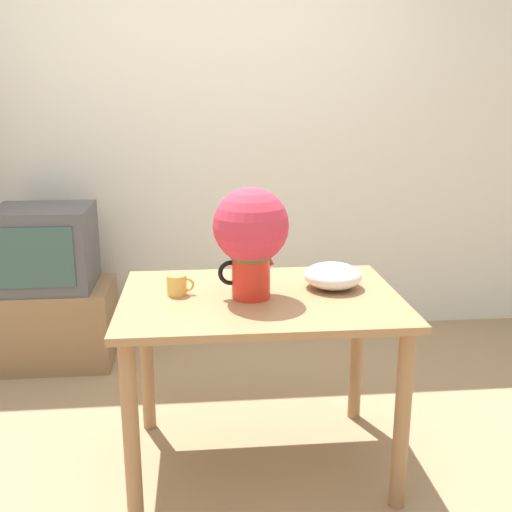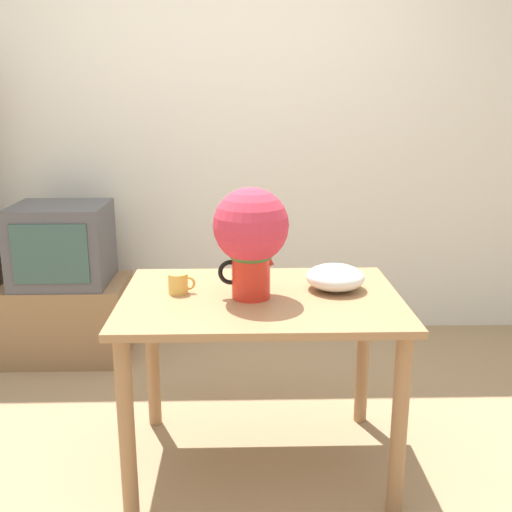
% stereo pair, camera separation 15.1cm
% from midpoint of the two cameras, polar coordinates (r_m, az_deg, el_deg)
% --- Properties ---
extents(ground_plane, '(12.00, 12.00, 0.00)m').
position_cam_midpoint_polar(ground_plane, '(2.64, -5.03, -20.24)').
color(ground_plane, '#9E7F5B').
extents(wall_back, '(8.00, 0.05, 2.60)m').
position_cam_midpoint_polar(wall_back, '(3.82, -5.72, 11.65)').
color(wall_back, silver).
rests_on(wall_back, ground_plane).
extents(table, '(1.11, 0.78, 0.75)m').
position_cam_midpoint_polar(table, '(2.42, -1.37, -6.57)').
color(table, '#A3754C').
rests_on(table, ground_plane).
extents(flower_vase, '(0.29, 0.29, 0.44)m').
position_cam_midpoint_polar(flower_vase, '(2.29, -2.37, 2.05)').
color(flower_vase, red).
rests_on(flower_vase, table).
extents(coffee_mug, '(0.11, 0.08, 0.08)m').
position_cam_midpoint_polar(coffee_mug, '(2.41, -9.28, -2.74)').
color(coffee_mug, gold).
rests_on(coffee_mug, table).
extents(white_bowl, '(0.24, 0.24, 0.10)m').
position_cam_midpoint_polar(white_bowl, '(2.47, 5.59, -1.90)').
color(white_bowl, silver).
rests_on(white_bowl, table).
extents(tv_stand, '(0.70, 0.48, 0.46)m').
position_cam_midpoint_polar(tv_stand, '(3.74, -19.95, -6.08)').
color(tv_stand, '#8E6B47').
rests_on(tv_stand, ground_plane).
extents(tv_set, '(0.53, 0.47, 0.46)m').
position_cam_midpoint_polar(tv_set, '(3.61, -20.61, 0.76)').
color(tv_set, '#4C4C51').
rests_on(tv_set, tv_stand).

